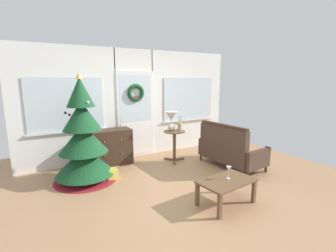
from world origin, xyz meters
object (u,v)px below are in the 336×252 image
object	(u,v)px
settee_sofa	(228,150)
side_table	(174,140)
dresser_cabinet	(111,147)
wine_glass	(229,170)
christmas_tree	(84,143)
gift_box	(112,174)
table_lamp	(171,119)
flower_vase	(180,126)
coffee_table	(226,183)

from	to	relation	value
settee_sofa	side_table	distance (m)	1.22
dresser_cabinet	wine_glass	world-z (taller)	dresser_cabinet
christmas_tree	wine_glass	distance (m)	2.60
side_table	gift_box	world-z (taller)	side_table
dresser_cabinet	table_lamp	distance (m)	1.49
side_table	flower_vase	xyz separation A→B (m)	(0.10, -0.06, 0.32)
side_table	table_lamp	bearing A→B (deg)	146.31
settee_sofa	gift_box	bearing A→B (deg)	165.97
coffee_table	wine_glass	world-z (taller)	wine_glass
coffee_table	table_lamp	bearing A→B (deg)	82.67
side_table	flower_vase	size ratio (longest dim) A/B	2.03
dresser_cabinet	settee_sofa	bearing A→B (deg)	-33.57
side_table	wine_glass	distance (m)	2.07
side_table	coffee_table	xyz separation A→B (m)	(-0.33, -2.07, -0.17)
gift_box	flower_vase	bearing A→B (deg)	8.35
christmas_tree	gift_box	distance (m)	0.78
side_table	flower_vase	distance (m)	0.34
dresser_cabinet	flower_vase	world-z (taller)	flower_vase
dresser_cabinet	christmas_tree	bearing A→B (deg)	-136.72
flower_vase	gift_box	world-z (taller)	flower_vase
wine_glass	gift_box	bearing A→B (deg)	126.21
wine_glass	christmas_tree	bearing A→B (deg)	131.68
christmas_tree	wine_glass	xyz separation A→B (m)	(1.73, -1.94, -0.18)
dresser_cabinet	flower_vase	distance (m)	1.60
christmas_tree	side_table	world-z (taller)	christmas_tree
side_table	table_lamp	xyz separation A→B (m)	(-0.06, 0.04, 0.49)
settee_sofa	wine_glass	distance (m)	1.60
christmas_tree	settee_sofa	size ratio (longest dim) A/B	1.35
settee_sofa	flower_vase	bearing A→B (deg)	130.54
dresser_cabinet	side_table	world-z (taller)	dresser_cabinet
settee_sofa	coffee_table	size ratio (longest dim) A/B	1.65
table_lamp	coffee_table	distance (m)	2.23
wine_glass	gift_box	distance (m)	2.21
side_table	table_lamp	world-z (taller)	table_lamp
table_lamp	wine_glass	world-z (taller)	table_lamp
table_lamp	gift_box	size ratio (longest dim) A/B	2.24
flower_vase	wine_glass	bearing A→B (deg)	-100.73
flower_vase	side_table	bearing A→B (deg)	149.04
table_lamp	wine_glass	distance (m)	2.15
dresser_cabinet	coffee_table	bearing A→B (deg)	-69.02
wine_glass	flower_vase	bearing A→B (deg)	79.27
christmas_tree	side_table	size ratio (longest dim) A/B	2.79
side_table	coffee_table	distance (m)	2.10
side_table	table_lamp	distance (m)	0.50
settee_sofa	wine_glass	bearing A→B (deg)	-133.38
wine_glass	dresser_cabinet	bearing A→B (deg)	112.19
gift_box	wine_glass	bearing A→B (deg)	-53.79
flower_vase	settee_sofa	bearing A→B (deg)	-49.46
coffee_table	gift_box	world-z (taller)	coffee_table
side_table	settee_sofa	bearing A→B (deg)	-47.71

